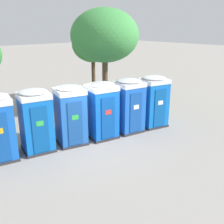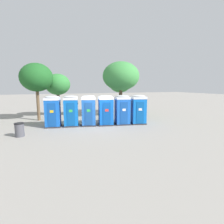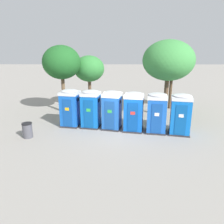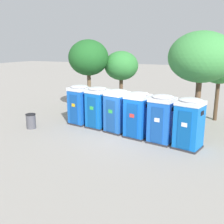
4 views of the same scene
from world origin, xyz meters
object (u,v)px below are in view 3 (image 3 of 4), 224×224
at_px(portapotty_1, 91,109).
at_px(trash_can, 27,130).
at_px(portapotty_4, 157,113).
at_px(portapotty_5, 180,114).
at_px(street_tree_0, 168,61).
at_px(portapotty_3, 134,112).
at_px(portapotty_0, 70,108).
at_px(street_tree_3, 62,63).
at_px(street_tree_1, 89,69).
at_px(portapotty_2, 112,110).
at_px(street_tree_2, 172,67).

distance_m(portapotty_1, trash_can, 4.19).
bearing_deg(portapotty_4, trash_can, -172.73).
xyz_separation_m(portapotty_5, street_tree_0, (-0.10, 3.64, 3.02)).
relative_size(portapotty_3, street_tree_0, 0.44).
height_order(portapotty_0, portapotty_5, same).
height_order(portapotty_1, street_tree_3, street_tree_3).
bearing_deg(street_tree_1, portapotty_4, -51.25).
distance_m(portapotty_1, street_tree_1, 5.64).
distance_m(portapotty_2, portapotty_4, 2.89).
bearing_deg(portapotty_1, portapotty_2, -11.85).
relative_size(street_tree_1, trash_can, 5.02).
distance_m(portapotty_3, street_tree_2, 7.06).
bearing_deg(portapotty_0, portapotty_3, -11.68).
bearing_deg(street_tree_1, street_tree_0, -23.61).
distance_m(street_tree_1, street_tree_2, 7.15).
height_order(portapotty_5, street_tree_3, street_tree_3).
xyz_separation_m(portapotty_2, trash_can, (-5.06, -1.62, -0.82)).
distance_m(portapotty_4, street_tree_3, 8.66).
relative_size(portapotty_2, portapotty_3, 1.00).
distance_m(portapotty_0, trash_can, 3.18).
bearing_deg(street_tree_3, portapotty_4, -33.01).
xyz_separation_m(portapotty_1, portapotty_2, (1.41, -0.30, 0.00)).
bearing_deg(trash_can, street_tree_0, 25.45).
relative_size(portapotty_1, portapotty_5, 1.00).
height_order(portapotty_1, portapotty_5, same).
bearing_deg(street_tree_2, portapotty_1, -143.16).
xyz_separation_m(portapotty_3, portapotty_5, (2.84, -0.52, -0.00)).
bearing_deg(portapotty_2, portapotty_1, 168.15).
xyz_separation_m(portapotty_3, street_tree_1, (-3.46, 5.83, 2.16)).
relative_size(portapotty_2, street_tree_1, 0.55).
bearing_deg(street_tree_2, street_tree_1, 177.57).
height_order(portapotty_1, street_tree_0, street_tree_0).
relative_size(street_tree_0, street_tree_2, 1.19).
height_order(portapotty_2, portapotty_4, same).
bearing_deg(street_tree_1, portapotty_0, -99.06).
bearing_deg(portapotty_2, portapotty_0, 169.59).
relative_size(portapotty_4, portapotty_5, 1.00).
xyz_separation_m(portapotty_2, street_tree_3, (-4.04, 3.85, 2.80)).
distance_m(portapotty_0, street_tree_3, 4.51).
distance_m(portapotty_5, street_tree_3, 9.95).
bearing_deg(portapotty_2, street_tree_1, 110.59).
height_order(portapotty_5, street_tree_0, street_tree_0).
bearing_deg(portapotty_0, trash_can, -135.97).
relative_size(portapotty_0, portapotty_2, 1.00).
distance_m(portapotty_2, street_tree_2, 7.63).
height_order(portapotty_4, street_tree_2, street_tree_2).
xyz_separation_m(portapotty_0, portapotty_2, (2.84, -0.52, 0.00)).
xyz_separation_m(portapotty_1, portapotty_3, (2.82, -0.65, -0.00)).
distance_m(portapotty_4, street_tree_2, 6.65).
relative_size(street_tree_1, street_tree_2, 0.94).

